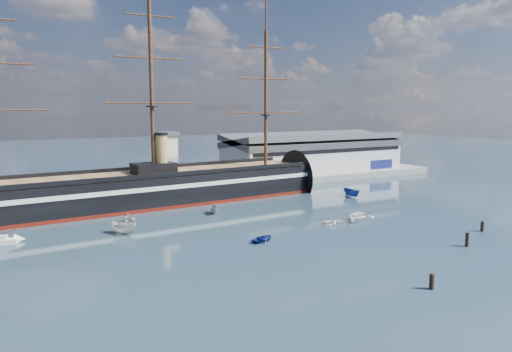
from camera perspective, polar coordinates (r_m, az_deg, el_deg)
ground at (r=108.79m, az=-5.08°, el=-4.69°), size 600.00×600.00×0.00m
quay at (r=145.07m, az=-7.71°, el=-1.57°), size 180.00×18.00×2.00m
warehouse at (r=171.69m, az=6.60°, el=2.59°), size 63.00×21.00×11.60m
quay_tower at (r=138.44m, az=-9.96°, el=2.00°), size 5.00×5.00×15.00m
warship at (r=122.90m, az=-13.20°, el=-1.50°), size 113.32×21.38×53.94m
motorboat_a at (r=97.40m, az=-14.81°, el=-6.42°), size 7.63×5.41×2.87m
motorboat_b at (r=89.21m, az=0.82°, el=-7.47°), size 2.28×3.29×1.42m
motorboat_c at (r=112.15m, az=-4.82°, el=-4.31°), size 5.62×3.64×2.11m
motorboat_d at (r=107.36m, az=-14.31°, el=-5.08°), size 5.69×4.85×1.95m
motorboat_e at (r=103.02m, az=9.08°, el=-5.48°), size 2.27×3.30×1.43m
motorboat_f at (r=134.91m, az=10.88°, el=-2.36°), size 7.07×2.76×2.80m
motorboat_g at (r=107.41m, az=11.62°, el=-4.99°), size 4.31×5.11×2.26m
piling_near_mid at (r=70.60m, az=19.40°, el=-12.11°), size 0.64×0.64×2.82m
piling_near_right at (r=93.21m, az=22.94°, el=-7.43°), size 0.64×0.64×3.13m
piling_far_right at (r=105.40m, az=24.42°, el=-5.79°), size 0.64×0.64×2.70m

